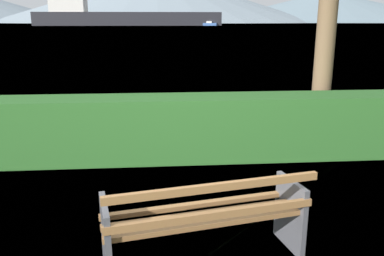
# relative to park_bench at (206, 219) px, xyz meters

# --- Properties ---
(water_surface) EXTENTS (620.00, 620.00, 0.00)m
(water_surface) POSITION_rel_park_bench_xyz_m (-0.01, 307.45, -0.43)
(water_surface) COLOR slate
(water_surface) RESTS_ON ground_plane
(park_bench) EXTENTS (1.87, 0.92, 0.87)m
(park_bench) POSITION_rel_park_bench_xyz_m (0.00, 0.00, 0.00)
(park_bench) COLOR olive
(park_bench) RESTS_ON ground_plane
(hedge_row) EXTENTS (9.82, 0.74, 0.98)m
(hedge_row) POSITION_rel_park_bench_xyz_m (-0.01, 2.86, 0.06)
(hedge_row) COLOR #285B23
(hedge_row) RESTS_ON ground_plane
(cargo_ship_large) EXTENTS (85.73, 13.93, 18.82)m
(cargo_ship_large) POSITION_rel_park_bench_xyz_m (-20.34, 192.61, 4.83)
(cargo_ship_large) COLOR #232328
(cargo_ship_large) RESTS_ON water_surface
(fishing_boat_near) EXTENTS (7.34, 4.23, 2.05)m
(fishing_boat_near) POSITION_rel_park_bench_xyz_m (23.45, 186.04, 0.33)
(fishing_boat_near) COLOR #335693
(fishing_boat_near) RESTS_ON water_surface
(distant_hills) EXTENTS (906.52, 425.14, 65.07)m
(distant_hills) POSITION_rel_park_bench_xyz_m (-30.75, 575.09, 27.88)
(distant_hills) COLOR gray
(distant_hills) RESTS_ON ground_plane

